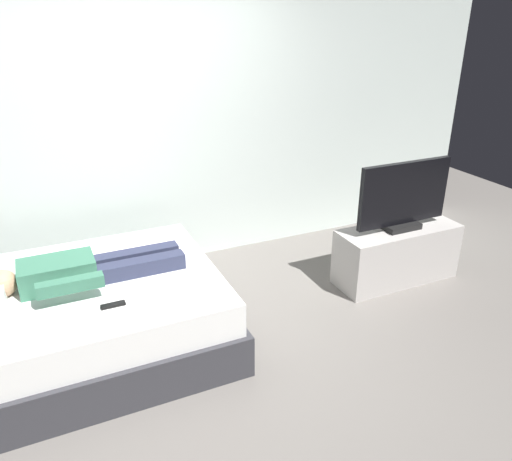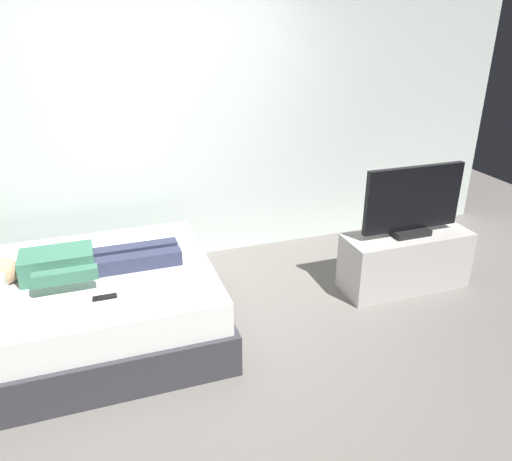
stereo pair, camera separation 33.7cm
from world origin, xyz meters
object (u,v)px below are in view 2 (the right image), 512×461
object	(u,v)px
remote	(105,297)
tv	(413,202)
person	(77,263)
tv_stand	(405,260)
bed	(81,309)

from	to	relation	value
remote	tv	xyz separation A→B (m)	(2.48, 0.30, 0.24)
person	tv	size ratio (longest dim) A/B	1.43
tv_stand	tv	world-z (taller)	tv
tv	tv_stand	bearing A→B (deg)	0.00
bed	person	world-z (taller)	person
tv_stand	tv	size ratio (longest dim) A/B	1.25
tv_stand	tv	xyz separation A→B (m)	(0.00, 0.00, 0.53)
tv_stand	bed	bearing A→B (deg)	178.22
person	tv	xyz separation A→B (m)	(2.63, -0.11, 0.16)
bed	remote	xyz separation A→B (m)	(0.18, -0.38, 0.29)
tv	remote	bearing A→B (deg)	-173.19
remote	tv	world-z (taller)	tv
tv_stand	tv	distance (m)	0.53
remote	tv_stand	xyz separation A→B (m)	(2.48, 0.30, -0.30)
tv	bed	bearing A→B (deg)	178.22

